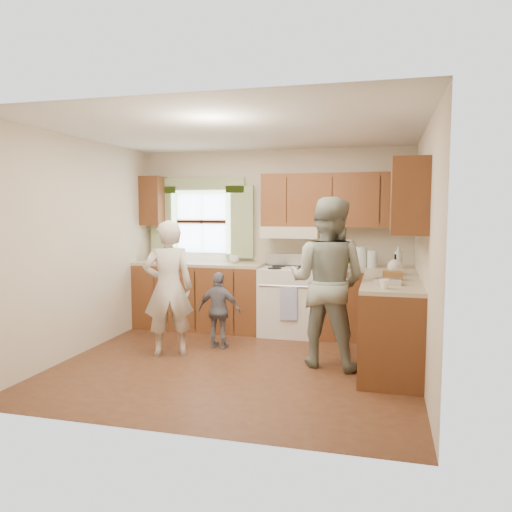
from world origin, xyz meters
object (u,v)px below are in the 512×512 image
(woman_left, at_px, (168,288))
(woman_right, at_px, (327,282))
(stove, at_px, (290,300))
(child, at_px, (219,310))

(woman_left, distance_m, woman_right, 1.81)
(stove, distance_m, woman_left, 1.77)
(woman_right, xyz_separation_m, child, (-1.33, 0.32, -0.44))
(stove, xyz_separation_m, child, (-0.70, -0.89, -0.00))
(woman_left, bearing_deg, child, -166.07)
(woman_left, relative_size, child, 1.68)
(stove, xyz_separation_m, woman_right, (0.63, -1.21, 0.44))
(woman_right, bearing_deg, child, 0.46)
(woman_left, distance_m, child, 0.70)
(stove, relative_size, woman_left, 0.69)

